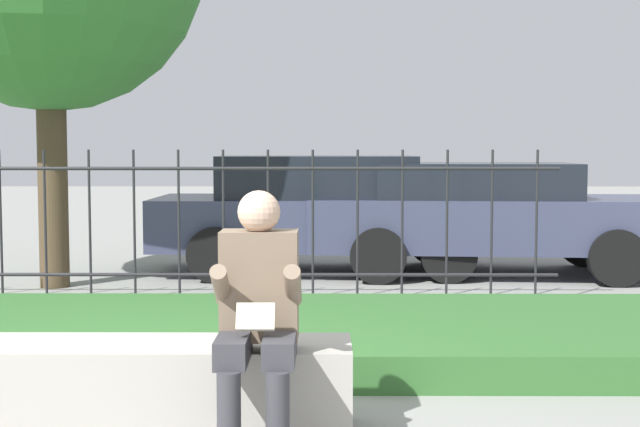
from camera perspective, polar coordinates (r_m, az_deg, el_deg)
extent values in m
cube|color=#ADA89E|center=(4.82, -12.28, -10.85)|extent=(2.34, 0.52, 0.48)
cube|color=gray|center=(4.87, -12.24, -13.11)|extent=(2.24, 0.48, 0.08)
cylinder|color=#38383D|center=(4.14, -5.85, -12.64)|extent=(0.11, 0.11, 0.39)
cube|color=#38383D|center=(4.28, -5.57, -8.58)|extent=(0.15, 0.42, 0.13)
cylinder|color=#38383D|center=(4.12, -2.73, -12.70)|extent=(0.11, 0.11, 0.39)
cube|color=#38383D|center=(4.26, -2.59, -8.62)|extent=(0.15, 0.42, 0.13)
cube|color=#7A6651|center=(4.42, -3.89, -4.59)|extent=(0.38, 0.24, 0.54)
sphere|color=#DBB293|center=(4.36, -3.93, 0.11)|extent=(0.21, 0.21, 0.21)
cylinder|color=#7A6651|center=(4.28, -6.34, -4.63)|extent=(0.08, 0.29, 0.24)
cylinder|color=#7A6651|center=(4.25, -1.75, -4.66)|extent=(0.08, 0.29, 0.24)
cube|color=beige|center=(4.18, -4.15, -6.62)|extent=(0.18, 0.09, 0.13)
cube|color=#33662D|center=(6.65, -9.83, -7.69)|extent=(8.69, 2.33, 0.24)
cylinder|color=#232326|center=(8.46, -7.58, -3.90)|extent=(6.69, 0.03, 0.03)
cylinder|color=#232326|center=(8.38, -7.64, 2.87)|extent=(6.69, 0.03, 0.03)
cylinder|color=#232326|center=(8.87, -19.75, -0.88)|extent=(0.02, 0.02, 1.47)
cylinder|color=#232326|center=(8.73, -17.17, -0.89)|extent=(0.02, 0.02, 1.47)
cylinder|color=#232326|center=(8.62, -14.51, -0.91)|extent=(0.02, 0.02, 1.47)
cylinder|color=#232326|center=(8.52, -11.79, -0.92)|extent=(0.02, 0.02, 1.47)
cylinder|color=#232326|center=(8.44, -9.01, -0.93)|extent=(0.02, 0.02, 1.47)
cylinder|color=#232326|center=(8.38, -6.19, -0.93)|extent=(0.02, 0.02, 1.47)
cylinder|color=#232326|center=(8.35, -3.34, -0.94)|extent=(0.02, 0.02, 1.47)
cylinder|color=#232326|center=(8.33, -0.46, -0.94)|extent=(0.02, 0.02, 1.47)
cylinder|color=#232326|center=(8.34, 2.41, -0.94)|extent=(0.02, 0.02, 1.47)
cylinder|color=#232326|center=(8.36, 5.28, -0.94)|extent=(0.02, 0.02, 1.47)
cylinder|color=#232326|center=(8.41, 8.12, -0.94)|extent=(0.02, 0.02, 1.47)
cylinder|color=#232326|center=(8.47, 10.93, -0.93)|extent=(0.02, 0.02, 1.47)
cylinder|color=#232326|center=(8.56, 13.68, -0.92)|extent=(0.02, 0.02, 1.47)
cube|color=#383D56|center=(10.60, 0.74, -0.54)|extent=(4.16, 1.71, 0.59)
cube|color=black|center=(10.57, -0.16, 2.38)|extent=(2.29, 1.49, 0.49)
cylinder|color=black|center=(9.90, 8.23, -2.64)|extent=(0.62, 0.20, 0.62)
cylinder|color=black|center=(11.52, 7.16, -1.67)|extent=(0.62, 0.20, 0.62)
cylinder|color=black|center=(9.89, -6.74, -2.63)|extent=(0.62, 0.20, 0.62)
cylinder|color=black|center=(11.52, -5.69, -1.66)|extent=(0.62, 0.20, 0.62)
cube|color=#383D56|center=(10.60, 10.72, -0.59)|extent=(4.22, 1.97, 0.60)
cube|color=black|center=(10.56, 9.87, 2.12)|extent=(2.36, 1.64, 0.40)
cylinder|color=black|center=(10.05, 18.48, -2.71)|extent=(0.63, 0.24, 0.62)
cylinder|color=black|center=(11.65, 16.50, -1.75)|extent=(0.63, 0.24, 0.62)
cylinder|color=black|center=(9.75, 3.76, -2.71)|extent=(0.63, 0.24, 0.62)
cylinder|color=black|center=(11.39, 3.84, -1.72)|extent=(0.63, 0.24, 0.62)
cylinder|color=#4C3D28|center=(9.86, -16.75, 2.98)|extent=(0.31, 0.31, 2.60)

